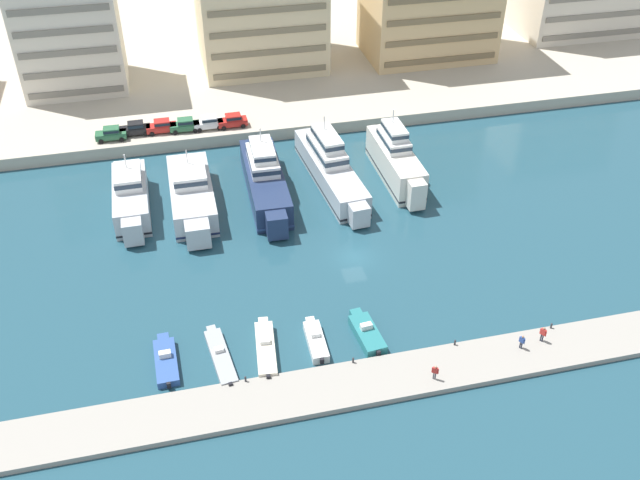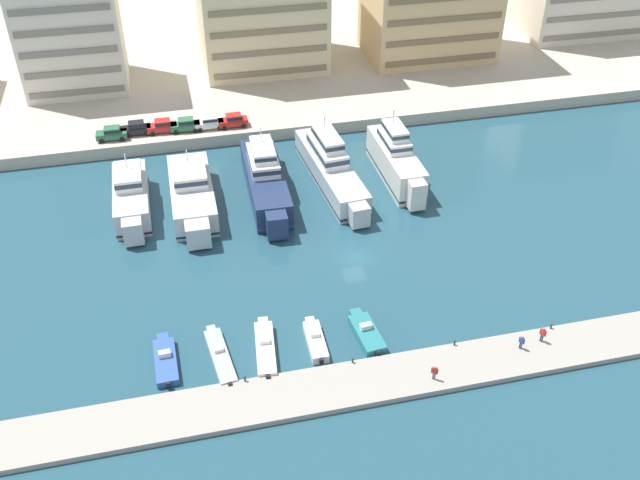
{
  "view_description": "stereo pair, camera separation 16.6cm",
  "coord_description": "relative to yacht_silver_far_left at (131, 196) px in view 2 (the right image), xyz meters",
  "views": [
    {
      "loc": [
        -17.95,
        -59.6,
        48.85
      ],
      "look_at": [
        -3.77,
        0.72,
        2.5
      ],
      "focal_mm": 40.0,
      "sensor_mm": 36.0,
      "label": 1
    },
    {
      "loc": [
        -17.78,
        -59.64,
        48.85
      ],
      "look_at": [
        -3.77,
        0.72,
        2.5
      ],
      "focal_mm": 40.0,
      "sensor_mm": 36.0,
      "label": 2
    }
  ],
  "objects": [
    {
      "name": "ground_plane",
      "position": [
        23.7,
        -14.99,
        -1.98
      ],
      "size": [
        400.0,
        400.0,
        0.0
      ],
      "primitive_type": "plane",
      "color": "#234C5B"
    },
    {
      "name": "quay_promenade",
      "position": [
        23.7,
        48.19,
        -1.11
      ],
      "size": [
        180.0,
        70.0,
        1.75
      ],
      "primitive_type": "cube",
      "color": "#BCB29E",
      "rests_on": "ground"
    },
    {
      "name": "pier_dock",
      "position": [
        23.7,
        -33.16,
        -1.69
      ],
      "size": [
        120.0,
        5.21,
        0.59
      ],
      "primitive_type": "cube",
      "color": "#9E998E",
      "rests_on": "ground"
    },
    {
      "name": "yacht_silver_far_left",
      "position": [
        0.0,
        0.0,
        0.0
      ],
      "size": [
        4.11,
        15.22,
        6.7
      ],
      "color": "silver",
      "rests_on": "ground"
    },
    {
      "name": "yacht_silver_left",
      "position": [
        7.18,
        -0.79,
        -0.05
      ],
      "size": [
        5.15,
        17.84,
        6.61
      ],
      "color": "silver",
      "rests_on": "ground"
    },
    {
      "name": "yacht_navy_mid_left",
      "position": [
        16.27,
        -0.15,
        0.29
      ],
      "size": [
        4.86,
        19.73,
        8.03
      ],
      "color": "navy",
      "rests_on": "ground"
    },
    {
      "name": "yacht_silver_center_left",
      "position": [
        24.86,
        0.93,
        0.24
      ],
      "size": [
        5.63,
        21.64,
        8.06
      ],
      "color": "silver",
      "rests_on": "ground"
    },
    {
      "name": "yacht_ivory_center",
      "position": [
        33.22,
        -0.05,
        0.62
      ],
      "size": [
        3.84,
        16.47,
        8.7
      ],
      "color": "silver",
      "rests_on": "ground"
    },
    {
      "name": "motorboat_blue_far_left",
      "position": [
        2.39,
        -26.46,
        -1.58
      ],
      "size": [
        2.13,
        6.82,
        1.33
      ],
      "color": "#33569E",
      "rests_on": "ground"
    },
    {
      "name": "motorboat_grey_left",
      "position": [
        7.38,
        -27.04,
        -1.61
      ],
      "size": [
        2.42,
        8.18,
        1.1
      ],
      "color": "#9EA3A8",
      "rests_on": "ground"
    },
    {
      "name": "motorboat_cream_mid_left",
      "position": [
        11.65,
        -27.11,
        -1.52
      ],
      "size": [
        2.44,
        7.94,
        1.31
      ],
      "color": "beige",
      "rests_on": "ground"
    },
    {
      "name": "motorboat_white_center_left",
      "position": [
        16.48,
        -27.16,
        -1.51
      ],
      "size": [
        1.69,
        6.03,
        1.35
      ],
      "color": "white",
      "rests_on": "ground"
    },
    {
      "name": "motorboat_teal_center",
      "position": [
        21.46,
        -27.36,
        -1.44
      ],
      "size": [
        2.53,
        6.42,
        1.58
      ],
      "color": "teal",
      "rests_on": "ground"
    },
    {
      "name": "car_green_far_left",
      "position": [
        -2.17,
        15.42,
        0.74
      ],
      "size": [
        4.14,
        2.0,
        1.8
      ],
      "color": "#2D6642",
      "rests_on": "quay_promenade"
    },
    {
      "name": "car_black_left",
      "position": [
        1.07,
        16.21,
        0.74
      ],
      "size": [
        4.12,
        1.96,
        1.8
      ],
      "color": "black",
      "rests_on": "quay_promenade"
    },
    {
      "name": "car_red_mid_left",
      "position": [
        4.6,
        16.02,
        0.74
      ],
      "size": [
        4.1,
        1.93,
        1.8
      ],
      "color": "red",
      "rests_on": "quay_promenade"
    },
    {
      "name": "car_green_center_left",
      "position": [
        7.77,
        15.68,
        0.74
      ],
      "size": [
        4.14,
        1.99,
        1.8
      ],
      "color": "#2D6642",
      "rests_on": "quay_promenade"
    },
    {
      "name": "car_white_center",
      "position": [
        11.03,
        15.63,
        0.74
      ],
      "size": [
        4.14,
        2.0,
        1.8
      ],
      "color": "white",
      "rests_on": "quay_promenade"
    },
    {
      "name": "car_red_center_right",
      "position": [
        14.37,
        15.46,
        0.74
      ],
      "size": [
        4.13,
        1.99,
        1.8
      ],
      "color": "red",
      "rests_on": "quay_promenade"
    },
    {
      "name": "apartment_block_left",
      "position": [
        -7.02,
        34.64,
        10.75
      ],
      "size": [
        15.12,
        12.56,
        23.83
      ],
      "color": "silver",
      "rests_on": "quay_promenade"
    },
    {
      "name": "pedestrian_near_edge",
      "position": [
        25.72,
        -34.4,
        -0.41
      ],
      "size": [
        0.55,
        0.44,
        1.66
      ],
      "color": "#4C515B",
      "rests_on": "pier_dock"
    },
    {
      "name": "pedestrian_mid_deck",
      "position": [
        34.98,
        -32.63,
        -0.46
      ],
      "size": [
        0.41,
        0.54,
        1.58
      ],
      "color": "#282D3D",
      "rests_on": "pier_dock"
    },
    {
      "name": "pedestrian_far_side",
      "position": [
        37.33,
        -32.21,
        -0.36
      ],
      "size": [
        0.46,
        0.58,
        1.75
      ],
      "color": "#282D3D",
      "rests_on": "pier_dock"
    },
    {
      "name": "bollard_west",
      "position": [
        9.2,
        -30.8,
        -1.07
      ],
      "size": [
        0.2,
        0.2,
        0.61
      ],
      "color": "#2D2D33",
      "rests_on": "pier_dock"
    },
    {
      "name": "bollard_west_mid",
      "position": [
        19.16,
        -30.8,
        -1.07
      ],
      "size": [
        0.2,
        0.2,
        0.61
      ],
      "color": "#2D2D33",
      "rests_on": "pier_dock"
    },
    {
      "name": "bollard_east_mid",
      "position": [
        29.12,
        -30.8,
        -1.07
      ],
      "size": [
        0.2,
        0.2,
        0.61
      ],
      "color": "#2D2D33",
      "rests_on": "pier_dock"
    },
    {
      "name": "bollard_east",
      "position": [
        39.08,
        -30.8,
        -1.07
      ],
      "size": [
        0.2,
        0.2,
        0.61
      ],
      "color": "#2D2D33",
      "rests_on": "pier_dock"
    }
  ]
}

